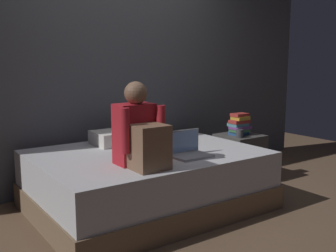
# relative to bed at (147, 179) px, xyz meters

# --- Properties ---
(ground_plane) EXTENTS (8.00, 8.00, 0.00)m
(ground_plane) POSITION_rel_bed_xyz_m (0.20, -0.30, -0.26)
(ground_plane) COLOR brown
(wall_back) EXTENTS (5.60, 0.10, 2.70)m
(wall_back) POSITION_rel_bed_xyz_m (0.20, 0.90, 1.09)
(wall_back) COLOR #4C4F54
(wall_back) RESTS_ON ground_plane
(bed) EXTENTS (2.00, 1.50, 0.53)m
(bed) POSITION_rel_bed_xyz_m (0.00, 0.00, 0.00)
(bed) COLOR #7A6047
(bed) RESTS_ON ground_plane
(nightstand) EXTENTS (0.44, 0.46, 0.52)m
(nightstand) POSITION_rel_bed_xyz_m (1.30, 0.11, 0.00)
(nightstand) COLOR #474442
(nightstand) RESTS_ON ground_plane
(person_sitting) EXTENTS (0.39, 0.44, 0.66)m
(person_sitting) POSITION_rel_bed_xyz_m (-0.30, -0.40, 0.52)
(person_sitting) COLOR #B21E28
(person_sitting) RESTS_ON bed
(laptop) EXTENTS (0.32, 0.23, 0.22)m
(laptop) POSITION_rel_bed_xyz_m (0.19, -0.37, 0.32)
(laptop) COLOR #9EA0A5
(laptop) RESTS_ON bed
(pillow) EXTENTS (0.56, 0.36, 0.13)m
(pillow) POSITION_rel_bed_xyz_m (-0.01, 0.45, 0.33)
(pillow) COLOR silver
(pillow) RESTS_ON bed
(book_stack) EXTENTS (0.23, 0.17, 0.24)m
(book_stack) POSITION_rel_bed_xyz_m (1.28, 0.11, 0.38)
(book_stack) COLOR #284C84
(book_stack) RESTS_ON nightstand
(mug) EXTENTS (0.08, 0.08, 0.09)m
(mug) POSITION_rel_bed_xyz_m (1.17, -0.01, 0.31)
(mug) COLOR #3D3D42
(mug) RESTS_ON nightstand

